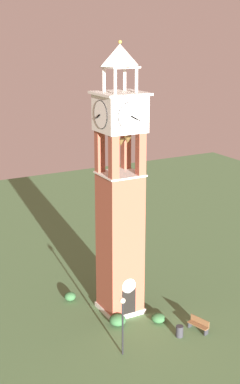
{
  "coord_description": "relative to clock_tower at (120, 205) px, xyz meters",
  "views": [
    {
      "loc": [
        -17.64,
        -32.26,
        20.36
      ],
      "look_at": [
        0.0,
        0.0,
        9.27
      ],
      "focal_mm": 51.01,
      "sensor_mm": 36.0,
      "label": 1
    }
  ],
  "objects": [
    {
      "name": "shrub_behind_bench",
      "position": [
        1.55,
        -2.93,
        -7.96
      ],
      "size": [
        1.01,
        1.01,
        0.65
      ],
      "primitive_type": "ellipsoid",
      "color": "#336638",
      "rests_on": "ground"
    },
    {
      "name": "lamp_post",
      "position": [
        -2.66,
        -5.22,
        -5.49
      ],
      "size": [
        0.36,
        0.36,
        4.05
      ],
      "color": "black",
      "rests_on": "ground"
    },
    {
      "name": "shrub_near_entry",
      "position": [
        -2.72,
        3.14,
        -7.95
      ],
      "size": [
        0.89,
        0.89,
        0.67
      ],
      "primitive_type": "ellipsoid",
      "color": "#336638",
      "rests_on": "ground"
    },
    {
      "name": "clock_tower",
      "position": [
        0.0,
        0.0,
        0.0
      ],
      "size": [
        3.25,
        3.25,
        19.61
      ],
      "color": "#9E4C38",
      "rests_on": "ground"
    },
    {
      "name": "trash_bin",
      "position": [
        1.8,
        -5.24,
        -7.88
      ],
      "size": [
        0.52,
        0.52,
        0.8
      ],
      "primitive_type": "cylinder",
      "color": "#2D2D33",
      "rests_on": "ground"
    },
    {
      "name": "shrub_left_of_tower",
      "position": [
        -1.21,
        -1.86,
        -7.89
      ],
      "size": [
        1.2,
        1.2,
        0.79
      ],
      "primitive_type": "ellipsoid",
      "color": "#336638",
      "rests_on": "ground"
    },
    {
      "name": "ground",
      "position": [
        -0.0,
        0.0,
        -8.28
      ],
      "size": [
        80.0,
        80.0,
        0.0
      ],
      "primitive_type": "plane",
      "color": "#517547"
    },
    {
      "name": "park_bench",
      "position": [
        3.4,
        -5.25,
        -7.8
      ],
      "size": [
        0.85,
        1.66,
        0.95
      ],
      "color": "brown",
      "rests_on": "ground"
    }
  ]
}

